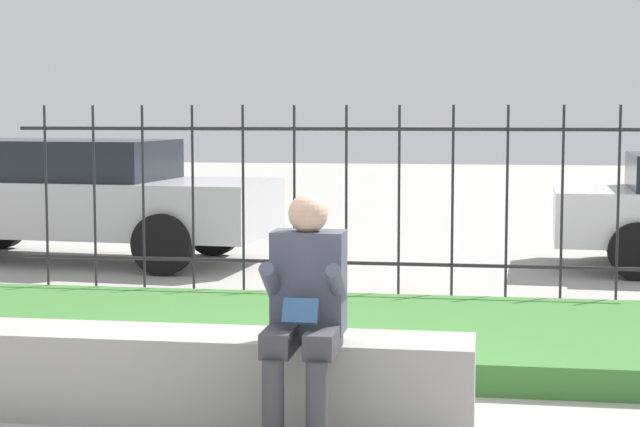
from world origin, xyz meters
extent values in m
plane|color=#A8A399|center=(0.00, 0.00, 0.00)|extent=(60.00, 60.00, 0.00)
cube|color=gray|center=(-0.37, 0.00, 0.25)|extent=(3.15, 0.50, 0.49)
cube|color=slate|center=(-0.37, 0.00, 0.04)|extent=(3.02, 0.46, 0.08)
cylinder|color=#38383D|center=(0.22, -0.59, 0.29)|extent=(0.11, 0.11, 0.40)
cube|color=#38383D|center=(0.22, -0.38, 0.55)|extent=(0.15, 0.42, 0.13)
cylinder|color=#38383D|center=(0.44, -0.59, 0.29)|extent=(0.11, 0.11, 0.40)
cube|color=#38383D|center=(0.44, -0.38, 0.55)|extent=(0.15, 0.42, 0.13)
cube|color=#424756|center=(0.33, -0.17, 0.82)|extent=(0.38, 0.24, 0.54)
sphere|color=tan|center=(0.33, -0.19, 1.19)|extent=(0.21, 0.21, 0.21)
cylinder|color=#424756|center=(0.16, -0.33, 0.84)|extent=(0.08, 0.29, 0.24)
cylinder|color=#424756|center=(0.50, -0.33, 0.84)|extent=(0.08, 0.29, 0.24)
cube|color=#335689|center=(0.33, -0.43, 0.71)|extent=(0.18, 0.09, 0.13)
cube|color=#3D7533|center=(0.00, 1.92, 0.10)|extent=(8.18, 2.44, 0.20)
cylinder|color=#232326|center=(0.00, 3.82, 0.36)|extent=(6.18, 0.03, 0.03)
cylinder|color=#232326|center=(0.00, 3.82, 1.57)|extent=(6.18, 0.03, 0.03)
cylinder|color=#232326|center=(-2.85, 3.82, 0.89)|extent=(0.02, 0.02, 1.78)
cylinder|color=#232326|center=(-2.38, 3.82, 0.89)|extent=(0.02, 0.02, 1.78)
cylinder|color=#232326|center=(-1.90, 3.82, 0.89)|extent=(0.02, 0.02, 1.78)
cylinder|color=#232326|center=(-1.43, 3.82, 0.89)|extent=(0.02, 0.02, 1.78)
cylinder|color=#232326|center=(-0.95, 3.82, 0.89)|extent=(0.02, 0.02, 1.78)
cylinder|color=#232326|center=(-0.48, 3.82, 0.89)|extent=(0.02, 0.02, 1.78)
cylinder|color=#232326|center=(0.00, 3.82, 0.89)|extent=(0.02, 0.02, 1.78)
cylinder|color=#232326|center=(0.48, 3.82, 0.89)|extent=(0.02, 0.02, 1.78)
cylinder|color=#232326|center=(0.95, 3.82, 0.89)|extent=(0.02, 0.02, 1.78)
cylinder|color=#232326|center=(1.43, 3.82, 0.89)|extent=(0.02, 0.02, 1.78)
cylinder|color=#232326|center=(1.90, 3.82, 0.89)|extent=(0.02, 0.02, 1.78)
cylinder|color=#232326|center=(2.38, 3.82, 0.89)|extent=(0.02, 0.02, 1.78)
cylinder|color=black|center=(2.78, 5.54, 0.30)|extent=(0.61, 0.23, 0.60)
cylinder|color=black|center=(2.86, 7.26, 0.30)|extent=(0.61, 0.23, 0.60)
cube|color=#B7B7BC|center=(-3.47, 6.02, 0.64)|extent=(4.71, 2.03, 0.62)
cube|color=black|center=(-3.65, 6.04, 1.17)|extent=(2.64, 1.66, 0.45)
cylinder|color=black|center=(-2.12, 5.10, 0.33)|extent=(0.67, 0.25, 0.66)
cylinder|color=black|center=(-1.99, 6.72, 0.33)|extent=(0.67, 0.25, 0.66)
cylinder|color=black|center=(-4.82, 6.95, 0.33)|extent=(0.67, 0.25, 0.66)
camera|label=1|loc=(1.26, -5.68, 1.71)|focal=60.00mm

